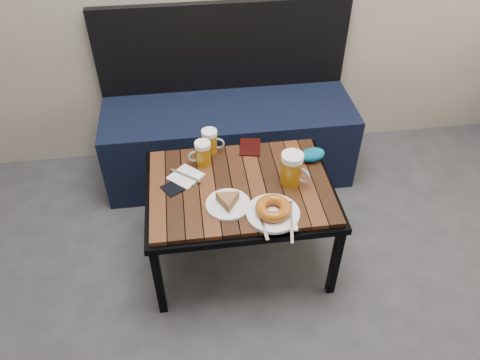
{
  "coord_description": "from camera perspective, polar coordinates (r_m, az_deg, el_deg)",
  "views": [
    {
      "loc": [
        -0.09,
        -0.44,
        1.86
      ],
      "look_at": [
        0.11,
        1.08,
        0.5
      ],
      "focal_mm": 35.0,
      "sensor_mm": 36.0,
      "label": 1
    }
  ],
  "objects": [
    {
      "name": "beer_mug_left",
      "position": [
        2.16,
        -4.59,
        3.28
      ],
      "size": [
        0.11,
        0.08,
        0.12
      ],
      "rotation": [
        0.0,
        0.0,
        3.25
      ],
      "color": "#9C640C",
      "rests_on": "cafe_table"
    },
    {
      "name": "knit_pouch",
      "position": [
        2.22,
        8.8,
        3.06
      ],
      "size": [
        0.14,
        0.11,
        0.05
      ],
      "primitive_type": "ellipsoid",
      "rotation": [
        0.0,
        0.0,
        0.27
      ],
      "color": "#054E87",
      "rests_on": "cafe_table"
    },
    {
      "name": "passport_navy",
      "position": [
        2.08,
        -7.75,
        -0.78
      ],
      "size": [
        0.15,
        0.14,
        0.01
      ],
      "primitive_type": "cube",
      "rotation": [
        0.0,
        0.0,
        -1.01
      ],
      "color": "black",
      "rests_on": "cafe_table"
    },
    {
      "name": "bench",
      "position": [
        2.73,
        -1.41,
        5.9
      ],
      "size": [
        1.4,
        0.5,
        0.95
      ],
      "color": "black",
      "rests_on": "ground"
    },
    {
      "name": "plate_bagel",
      "position": [
        1.93,
        4.05,
        -3.72
      ],
      "size": [
        0.22,
        0.29,
        0.06
      ],
      "color": "white",
      "rests_on": "cafe_table"
    },
    {
      "name": "napkin_right",
      "position": [
        1.92,
        5.03,
        -5.01
      ],
      "size": [
        0.14,
        0.12,
        0.01
      ],
      "rotation": [
        0.0,
        0.0,
        -0.12
      ],
      "color": "white",
      "rests_on": "cafe_table"
    },
    {
      "name": "cafe_table",
      "position": [
        2.1,
        -0.0,
        -1.47
      ],
      "size": [
        0.84,
        0.62,
        0.47
      ],
      "color": "black",
      "rests_on": "ground"
    },
    {
      "name": "plate_pie",
      "position": [
        1.96,
        -1.48,
        -2.7
      ],
      "size": [
        0.19,
        0.19,
        0.05
      ],
      "color": "white",
      "rests_on": "cafe_table"
    },
    {
      "name": "beer_mug_right",
      "position": [
        2.05,
        6.37,
        1.36
      ],
      "size": [
        0.14,
        0.13,
        0.15
      ],
      "rotation": [
        0.0,
        0.0,
        -0.7
      ],
      "color": "#9C640C",
      "rests_on": "cafe_table"
    },
    {
      "name": "napkin_left",
      "position": [
        2.12,
        -6.62,
        0.42
      ],
      "size": [
        0.18,
        0.18,
        0.01
      ],
      "rotation": [
        0.0,
        0.0,
        0.8
      ],
      "color": "white",
      "rests_on": "cafe_table"
    },
    {
      "name": "beer_mug_centre",
      "position": [
        2.23,
        -3.66,
        4.76
      ],
      "size": [
        0.11,
        0.08,
        0.12
      ],
      "rotation": [
        0.0,
        0.0,
        -0.22
      ],
      "color": "#9C640C",
      "rests_on": "cafe_table"
    },
    {
      "name": "passport_burgundy",
      "position": [
        2.28,
        1.23,
        4.03
      ],
      "size": [
        0.12,
        0.15,
        0.01
      ],
      "primitive_type": "cube",
      "rotation": [
        0.0,
        0.0,
        -0.18
      ],
      "color": "black",
      "rests_on": "cafe_table"
    }
  ]
}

